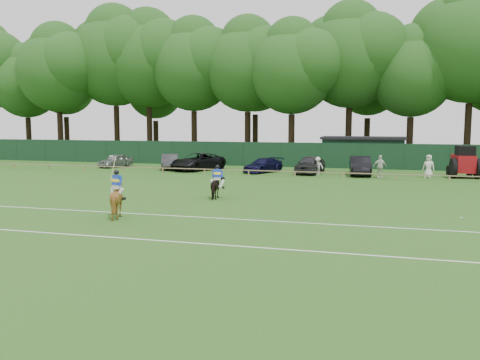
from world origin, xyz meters
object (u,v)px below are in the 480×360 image
(sedan_grey, at_px, (170,162))
(suv_black, at_px, (198,162))
(hatch_grey, at_px, (310,164))
(spectator_mid, at_px, (380,167))
(tractor, at_px, (464,163))
(utility_shed, at_px, (363,151))
(spectator_right, at_px, (429,166))
(sedan_silver, at_px, (116,160))
(spectator_left, at_px, (318,166))
(horse_dark, at_px, (218,187))
(sedan_navy, at_px, (263,165))
(polo_ball, at_px, (461,218))
(horse_chestnut, at_px, (117,199))
(estate_black, at_px, (360,166))

(sedan_grey, relative_size, suv_black, 0.77)
(suv_black, xyz_separation_m, hatch_grey, (10.70, -0.17, 0.01))
(sedan_grey, height_order, spectator_mid, spectator_mid)
(sedan_grey, xyz_separation_m, spectator_mid, (19.69, -2.52, 0.21))
(hatch_grey, distance_m, tractor, 12.63)
(suv_black, relative_size, utility_shed, 0.69)
(spectator_right, relative_size, tractor, 0.57)
(sedan_silver, distance_m, spectator_mid, 26.02)
(sedan_grey, distance_m, hatch_grey, 13.69)
(sedan_grey, bearing_deg, spectator_mid, -30.57)
(tractor, bearing_deg, utility_shed, 128.02)
(spectator_mid, xyz_separation_m, tractor, (6.62, 2.26, 0.30))
(spectator_left, xyz_separation_m, utility_shed, (3.40, 9.68, 0.77))
(spectator_mid, bearing_deg, tractor, 5.33)
(hatch_grey, height_order, tractor, tractor)
(spectator_mid, bearing_deg, horse_dark, -136.87)
(sedan_silver, relative_size, utility_shed, 0.47)
(sedan_grey, bearing_deg, spectator_right, -26.70)
(sedan_navy, relative_size, polo_ball, 49.47)
(sedan_silver, height_order, suv_black, suv_black)
(suv_black, relative_size, spectator_mid, 3.07)
(hatch_grey, relative_size, utility_shed, 0.57)
(horse_chestnut, bearing_deg, spectator_left, -84.58)
(spectator_right, bearing_deg, horse_dark, -114.69)
(horse_chestnut, xyz_separation_m, utility_shed, (10.20, 32.12, 0.65))
(polo_ball, bearing_deg, utility_shed, 101.61)
(sedan_grey, bearing_deg, horse_chestnut, -95.31)
(utility_shed, bearing_deg, suv_black, -149.82)
(sedan_silver, bearing_deg, spectator_left, 10.58)
(suv_black, relative_size, spectator_right, 3.04)
(sedan_navy, relative_size, spectator_left, 2.89)
(sedan_navy, xyz_separation_m, spectator_mid, (10.24, -1.93, 0.30))
(sedan_silver, xyz_separation_m, sedan_navy, (15.60, -1.09, -0.03))
(polo_ball, xyz_separation_m, utility_shed, (-5.74, 27.96, 1.49))
(spectator_mid, height_order, polo_ball, spectator_mid)
(sedan_navy, bearing_deg, spectator_right, 20.45)
(spectator_right, height_order, utility_shed, utility_shed)
(estate_black, height_order, spectator_right, spectator_right)
(sedan_silver, relative_size, spectator_mid, 2.10)
(horse_chestnut, xyz_separation_m, estate_black, (10.33, 23.22, -0.08))
(spectator_mid, distance_m, spectator_right, 3.99)
(sedan_navy, xyz_separation_m, tractor, (16.86, 0.33, 0.60))
(spectator_right, bearing_deg, sedan_navy, -167.29)
(horse_chestnut, relative_size, sedan_navy, 0.40)
(sedan_silver, distance_m, polo_ball, 35.91)
(sedan_silver, height_order, utility_shed, utility_shed)
(utility_shed, bearing_deg, sedan_silver, -161.78)
(horse_chestnut, xyz_separation_m, spectator_mid, (12.00, 21.19, 0.06))
(estate_black, bearing_deg, hatch_grey, 173.65)
(polo_ball, bearing_deg, sedan_navy, 126.81)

